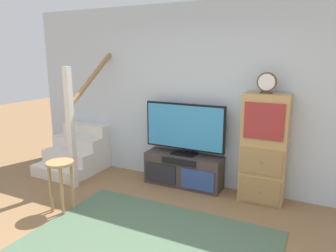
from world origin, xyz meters
The scene contains 8 objects.
back_wall centered at (0.00, 2.46, 1.35)m, with size 6.40×0.12×2.70m, color silver.
area_rug centered at (0.00, 0.60, 0.01)m, with size 2.60×1.80×0.01m, color #4C664C.
media_console centered at (-0.30, 2.19, 0.24)m, with size 1.19×0.38×0.49m.
television centered at (-0.30, 2.22, 0.90)m, with size 1.24×0.22×0.78m.
side_cabinet centered at (0.86, 2.20, 0.74)m, with size 0.58×0.38×1.48m.
desk_clock centered at (0.84, 2.19, 1.61)m, with size 0.25×0.08×0.27m.
staircase centered at (-2.24, 2.20, 0.37)m, with size 1.00×1.36×2.20m.
bar_stool_near centered at (-1.36, 0.77, 0.50)m, with size 0.34×0.34×0.66m.
Camera 1 is at (1.50, -1.96, 1.96)m, focal length 33.64 mm.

